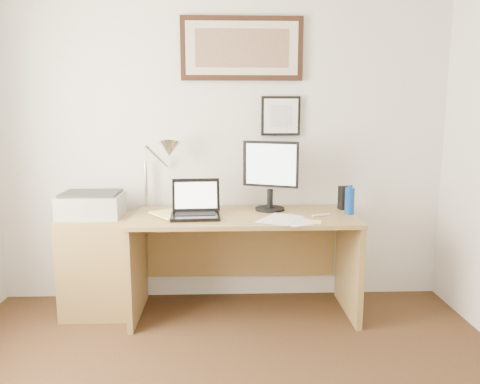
{
  "coord_description": "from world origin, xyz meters",
  "views": [
    {
      "loc": [
        0.01,
        -1.66,
        1.48
      ],
      "look_at": [
        0.12,
        1.43,
        0.95
      ],
      "focal_mm": 35.0,
      "sensor_mm": 36.0,
      "label": 1
    }
  ],
  "objects_px": {
    "side_cabinet": "(98,265)",
    "laptop": "(195,209)",
    "book": "(158,217)",
    "desk": "(243,243)",
    "printer": "(92,204)",
    "water_bottle": "(350,201)",
    "lcd_monitor": "(270,172)"
  },
  "relations": [
    {
      "from": "side_cabinet",
      "to": "laptop",
      "type": "bearing_deg",
      "value": -7.72
    },
    {
      "from": "book",
      "to": "laptop",
      "type": "relative_size",
      "value": 0.84
    },
    {
      "from": "desk",
      "to": "printer",
      "type": "xyz_separation_m",
      "value": [
        -1.1,
        -0.0,
        0.3
      ]
    },
    {
      "from": "printer",
      "to": "desk",
      "type": "bearing_deg",
      "value": 0.2
    },
    {
      "from": "book",
      "to": "water_bottle",
      "type": "bearing_deg",
      "value": 3.92
    },
    {
      "from": "water_bottle",
      "to": "printer",
      "type": "xyz_separation_m",
      "value": [
        -1.87,
        0.08,
        -0.03
      ]
    },
    {
      "from": "water_bottle",
      "to": "laptop",
      "type": "bearing_deg",
      "value": -177.4
    },
    {
      "from": "side_cabinet",
      "to": "water_bottle",
      "type": "distance_m",
      "value": 1.9
    },
    {
      "from": "book",
      "to": "lcd_monitor",
      "type": "bearing_deg",
      "value": 16.33
    },
    {
      "from": "book",
      "to": "lcd_monitor",
      "type": "height_order",
      "value": "lcd_monitor"
    },
    {
      "from": "side_cabinet",
      "to": "book",
      "type": "xyz_separation_m",
      "value": [
        0.47,
        -0.14,
        0.4
      ]
    },
    {
      "from": "laptop",
      "to": "lcd_monitor",
      "type": "distance_m",
      "value": 0.63
    },
    {
      "from": "side_cabinet",
      "to": "laptop",
      "type": "height_order",
      "value": "laptop"
    },
    {
      "from": "book",
      "to": "laptop",
      "type": "xyz_separation_m",
      "value": [
        0.26,
        0.04,
        0.05
      ]
    },
    {
      "from": "side_cabinet",
      "to": "water_bottle",
      "type": "height_order",
      "value": "water_bottle"
    },
    {
      "from": "side_cabinet",
      "to": "lcd_monitor",
      "type": "relative_size",
      "value": 1.4
    },
    {
      "from": "desk",
      "to": "lcd_monitor",
      "type": "bearing_deg",
      "value": 16.03
    },
    {
      "from": "side_cabinet",
      "to": "printer",
      "type": "bearing_deg",
      "value": 136.95
    },
    {
      "from": "book",
      "to": "desk",
      "type": "height_order",
      "value": "book"
    },
    {
      "from": "side_cabinet",
      "to": "book",
      "type": "relative_size",
      "value": 2.47
    },
    {
      "from": "book",
      "to": "printer",
      "type": "height_order",
      "value": "printer"
    },
    {
      "from": "side_cabinet",
      "to": "book",
      "type": "height_order",
      "value": "book"
    },
    {
      "from": "side_cabinet",
      "to": "printer",
      "type": "xyz_separation_m",
      "value": [
        -0.03,
        0.03,
        0.45
      ]
    },
    {
      "from": "water_bottle",
      "to": "book",
      "type": "height_order",
      "value": "water_bottle"
    },
    {
      "from": "desk",
      "to": "printer",
      "type": "relative_size",
      "value": 3.64
    },
    {
      "from": "water_bottle",
      "to": "laptop",
      "type": "xyz_separation_m",
      "value": [
        -1.11,
        -0.05,
        -0.04
      ]
    },
    {
      "from": "water_bottle",
      "to": "lcd_monitor",
      "type": "height_order",
      "value": "lcd_monitor"
    },
    {
      "from": "book",
      "to": "desk",
      "type": "xyz_separation_m",
      "value": [
        0.6,
        0.18,
        -0.25
      ]
    },
    {
      "from": "desk",
      "to": "lcd_monitor",
      "type": "distance_m",
      "value": 0.57
    },
    {
      "from": "side_cabinet",
      "to": "laptop",
      "type": "distance_m",
      "value": 0.86
    },
    {
      "from": "water_bottle",
      "to": "desk",
      "type": "relative_size",
      "value": 0.12
    },
    {
      "from": "water_bottle",
      "to": "laptop",
      "type": "height_order",
      "value": "laptop"
    }
  ]
}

